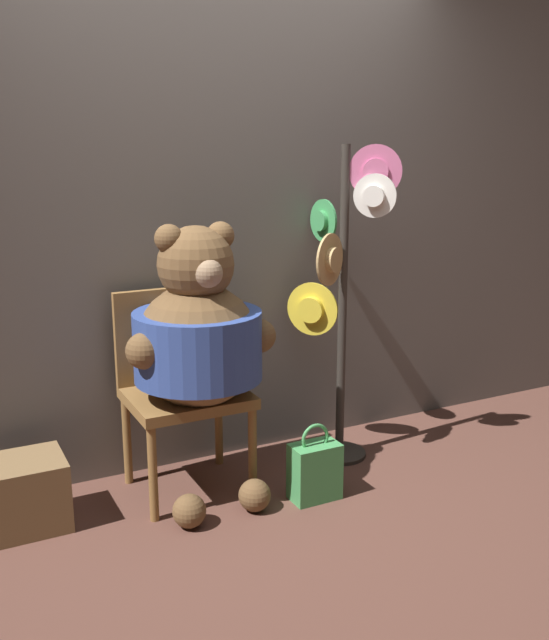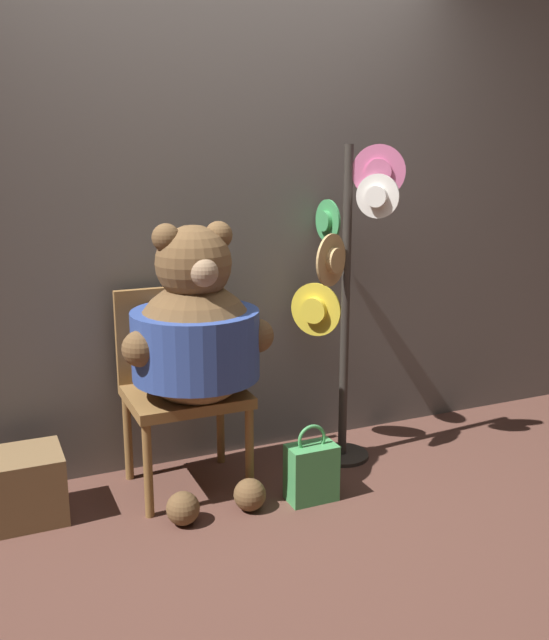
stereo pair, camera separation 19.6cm
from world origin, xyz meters
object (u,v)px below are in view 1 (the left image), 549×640
at_px(teddy_bear, 198,338).
at_px(hat_display_rack, 340,286).
at_px(handbag_on_ground, 315,470).
at_px(chair, 181,380).

bearing_deg(teddy_bear, hat_display_rack, 6.64).
xyz_separation_m(teddy_bear, handbag_on_ground, (0.45, -0.27, -0.62)).
xyz_separation_m(chair, hat_display_rack, (0.83, -0.06, 0.39)).
distance_m(hat_display_rack, handbag_on_ground, 0.92).
xyz_separation_m(hat_display_rack, handbag_on_ground, (-0.34, -0.36, -0.77)).
relative_size(chair, hat_display_rack, 0.59).
relative_size(teddy_bear, hat_display_rack, 0.79).
distance_m(teddy_bear, handbag_on_ground, 0.82).
height_order(chair, hat_display_rack, hat_display_rack).
bearing_deg(hat_display_rack, teddy_bear, -173.36).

